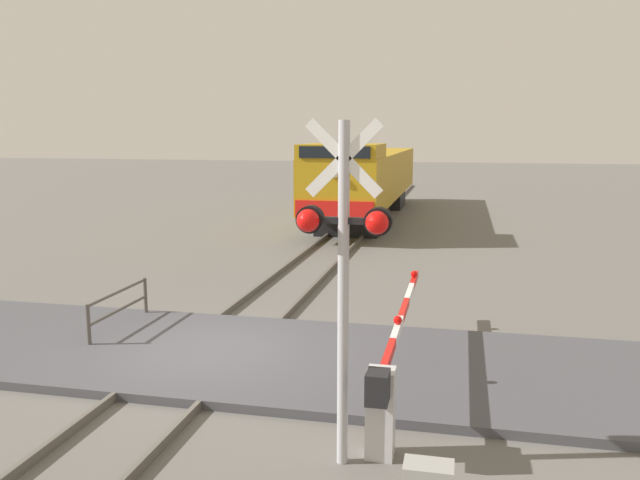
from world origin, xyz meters
name	(u,v)px	position (x,y,z in m)	size (l,w,h in m)	color
ground_plane	(211,357)	(0.00, 0.00, 0.00)	(160.00, 160.00, 0.00)	#605E59
rail_track_left	(176,350)	(-0.72, 0.00, 0.07)	(0.08, 80.00, 0.15)	#59544C
rail_track_right	(247,356)	(0.72, 0.00, 0.07)	(0.08, 80.00, 0.15)	#59544C
road_surface	(211,353)	(0.00, 0.00, 0.08)	(36.00, 4.49, 0.15)	#47474C
locomotive	(367,178)	(0.00, 20.20, 1.97)	(3.06, 17.27, 3.74)	black
crossing_signal	(343,253)	(3.15, -3.34, 2.75)	(1.18, 0.33, 4.37)	#ADADB2
crossing_gate	(389,370)	(3.60, -2.09, 0.83)	(0.36, 6.76, 1.31)	silver
guard_railing	(119,306)	(-2.40, 0.91, 0.61)	(0.08, 2.37, 0.95)	#4C4742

